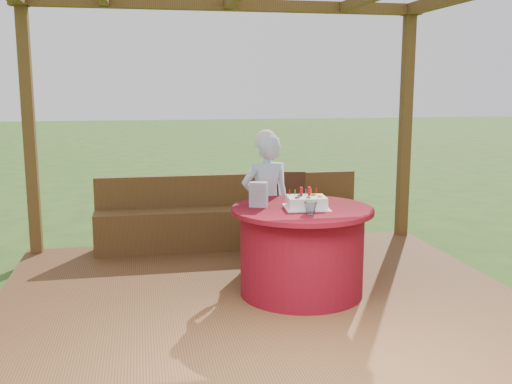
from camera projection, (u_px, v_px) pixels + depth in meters
ground at (262, 311)px, 5.16m from camera, size 60.00×60.00×0.00m
deck at (262, 304)px, 5.15m from camera, size 4.50×4.00×0.12m
pergola at (262, 23)px, 4.74m from camera, size 4.50×4.00×2.72m
bench at (231, 223)px, 6.75m from camera, size 3.00×0.42×0.80m
table at (302, 250)px, 5.19m from camera, size 1.22×1.22×0.77m
chair at (284, 210)px, 6.28m from camera, size 0.54×0.54×0.90m
elderly_woman at (266, 201)px, 5.78m from camera, size 0.53×0.39×1.39m
birthday_cake at (306, 202)px, 5.10m from camera, size 0.40×0.40×0.17m
gift_bag at (259, 194)px, 5.14m from camera, size 0.18×0.15×0.21m
drinking_glass at (311, 208)px, 4.86m from camera, size 0.11×0.11×0.10m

